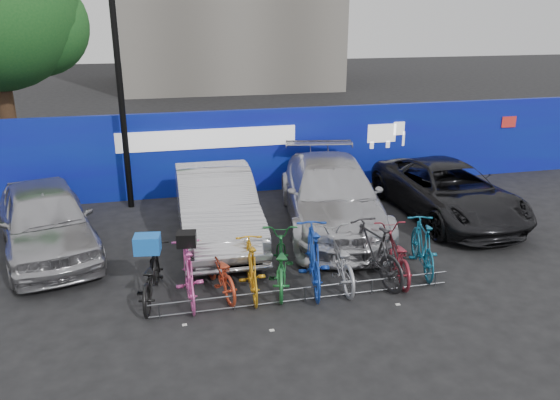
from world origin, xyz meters
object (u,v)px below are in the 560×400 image
object	(u,v)px
bike_5	(313,257)
bike_6	(338,258)
bike_rack	(305,293)
bike_1	(189,273)
lamppost	(120,84)
bike_4	(280,261)
bike_0	(150,276)
bike_7	(373,251)
bike_3	(251,267)
car_1	(216,205)
car_3	(447,191)
car_2	(332,195)
bike_9	(423,246)
car_0	(46,220)
bike_2	(219,270)
bike_8	(395,254)

from	to	relation	value
bike_5	bike_6	world-z (taller)	bike_5
bike_rack	bike_1	world-z (taller)	bike_1
lamppost	bike_4	world-z (taller)	lamppost
bike_0	bike_7	size ratio (longest dim) A/B	0.91
bike_4	bike_7	bearing A→B (deg)	-171.94
bike_1	bike_3	size ratio (longest dim) A/B	1.02
bike_3	bike_7	world-z (taller)	bike_7
car_1	car_3	size ratio (longest dim) A/B	0.98
bike_4	bike_6	xyz separation A→B (m)	(1.13, -0.11, -0.01)
car_2	bike_rack	bearing A→B (deg)	-105.34
car_3	bike_4	size ratio (longest dim) A/B	2.54
bike_6	bike_9	distance (m)	1.83
bike_6	car_2	bearing A→B (deg)	-103.20
bike_0	lamppost	bearing A→B (deg)	-76.81
car_2	bike_0	bearing A→B (deg)	-137.98
car_3	bike_4	distance (m)	5.69
car_0	bike_6	distance (m)	6.33
car_3	bike_2	size ratio (longest dim) A/B	2.87
bike_3	bike_8	world-z (taller)	bike_3
car_2	bike_8	bearing A→B (deg)	-72.74
bike_8	car_3	bearing A→B (deg)	-125.69
car_2	bike_5	size ratio (longest dim) A/B	2.69
bike_8	lamppost	bearing A→B (deg)	-38.07
bike_7	bike_9	world-z (taller)	bike_7
bike_7	bike_9	distance (m)	1.14
bike_6	bike_8	xyz separation A→B (m)	(1.17, -0.02, -0.02)
car_0	bike_9	size ratio (longest dim) A/B	2.50
bike_4	bike_6	bearing A→B (deg)	-172.99
car_0	bike_5	size ratio (longest dim) A/B	2.21
bike_1	car_3	bearing A→B (deg)	-158.48
lamppost	bike_8	world-z (taller)	lamppost
car_3	bike_8	distance (m)	3.92
bike_rack	car_3	xyz separation A→B (m)	(4.71, 3.39, 0.53)
bike_2	bike_0	bearing A→B (deg)	-10.77
car_1	bike_4	distance (m)	2.81
car_1	bike_7	world-z (taller)	car_1
car_0	bike_2	bearing A→B (deg)	-52.64
car_3	bike_9	size ratio (longest dim) A/B	2.76
bike_0	bike_7	xyz separation A→B (m)	(4.24, -0.17, 0.12)
bike_4	bike_7	size ratio (longest dim) A/B	0.99
car_1	bike_1	size ratio (longest dim) A/B	2.70
bike_rack	car_0	bearing A→B (deg)	145.49
lamppost	bike_rack	distance (m)	7.48
car_2	bike_7	xyz separation A→B (m)	(-0.11, -2.90, -0.20)
car_3	bike_3	size ratio (longest dim) A/B	2.83
bike_0	bike_1	distance (m)	0.71
bike_0	car_0	bearing A→B (deg)	-42.76
bike_1	bike_8	bearing A→B (deg)	178.84
lamppost	car_0	bearing A→B (deg)	-122.11
bike_4	bike_7	world-z (taller)	bike_7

